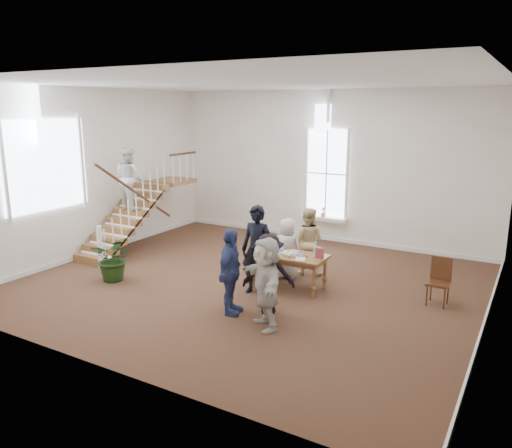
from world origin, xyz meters
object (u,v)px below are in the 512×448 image
Objects in this scene: woman_cluster_a at (230,272)px; woman_cluster_c at (266,283)px; floor_plant at (114,258)px; elderly_woman at (287,248)px; person_yellow at (307,241)px; library_table at (288,258)px; woman_cluster_b at (269,274)px; side_chair at (440,278)px; police_officer at (257,250)px.

woman_cluster_a is 0.92m from woman_cluster_c.
woman_cluster_c is 4.36m from floor_plant.
woman_cluster_c is (0.90, -0.20, -0.00)m from woman_cluster_a.
woman_cluster_c is 1.60× the size of floor_plant.
woman_cluster_c is (0.91, -2.68, 0.14)m from elderly_woman.
floor_plant is at bearing 24.05° from person_yellow.
library_table is 0.69m from elderly_woman.
woman_cluster_b is 1.63× the size of side_chair.
police_officer is at bearing 65.18° from person_yellow.
floor_plant is (-4.02, -0.17, -0.26)m from woman_cluster_b.
elderly_woman reaches higher than library_table.
woman_cluster_b is (0.31, -2.53, -0.03)m from person_yellow.
woman_cluster_c reaches higher than elderly_woman.
woman_cluster_a reaches higher than library_table.
library_table is 1.72× the size of side_chair.
police_officer reaches higher than person_yellow.
woman_cluster_a reaches higher than woman_cluster_b.
side_chair is (3.46, 0.12, -0.18)m from elderly_woman.
police_officer is 1.99× the size of side_chair.
woman_cluster_c reaches higher than library_table.
floor_plant is 7.25m from side_chair.
person_yellow is (0.30, 0.50, 0.10)m from elderly_woman.
woman_cluster_b is 0.93× the size of woman_cluster_c.
floor_plant reaches higher than side_chair.
woman_cluster_a is at bearing -89.12° from police_officer.
woman_cluster_b is at bearing -140.73° from side_chair.
woman_cluster_a is at bearing -148.53° from woman_cluster_c.
police_officer is at bearing -7.98° from woman_cluster_a.
woman_cluster_c is (0.57, -2.07, 0.16)m from library_table.
person_yellow is at bearing 91.01° from library_table.
library_table is at bearing 149.46° from woman_cluster_c.
library_table is at bearing 80.01° from person_yellow.
police_officer is at bearing 76.08° from elderly_woman.
woman_cluster_c is at bearing -130.07° from side_chair.
police_officer is 1.28m from elderly_woman.
woman_cluster_a reaches higher than floor_plant.
side_chair is at bearing 16.84° from police_officer.
library_table is 0.98× the size of woman_cluster_a.
woman_cluster_c is (1.01, -1.43, -0.12)m from police_officer.
library_table is 1.57× the size of floor_plant.
police_officer is at bearing -125.13° from library_table.
woman_cluster_a is 4.33m from side_chair.
elderly_woman is at bearing 81.17° from police_officer.
police_officer is 1.35× the size of elderly_woman.
woman_cluster_b reaches higher than side_chair.
floor_plant is (-3.75, -1.59, -0.17)m from library_table.
woman_cluster_b is at bearing -80.08° from library_table.
woman_cluster_a is 0.75m from woman_cluster_b.
elderly_woman reaches higher than side_chair.
woman_cluster_a is 1.00× the size of woman_cluster_c.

